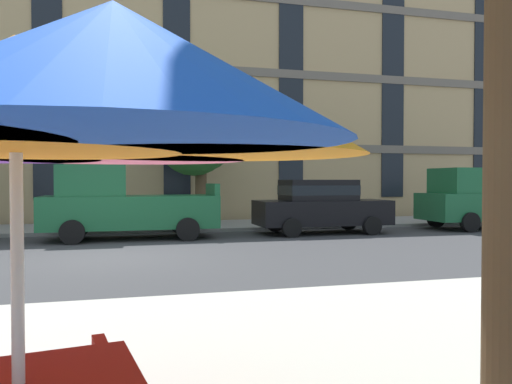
# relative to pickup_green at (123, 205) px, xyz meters

# --- Properties ---
(ground_plane) EXTENTS (120.00, 120.00, 0.00)m
(ground_plane) POSITION_rel_pickup_green_xyz_m (-0.35, -3.70, -1.03)
(ground_plane) COLOR #38383A
(sidewalk_far) EXTENTS (56.00, 3.60, 0.12)m
(sidewalk_far) POSITION_rel_pickup_green_xyz_m (-0.35, 3.10, -0.97)
(sidewalk_far) COLOR gray
(sidewalk_far) RESTS_ON ground
(apartment_building) EXTENTS (39.60, 12.08, 12.80)m
(apartment_building) POSITION_rel_pickup_green_xyz_m (-0.35, 11.29, 5.37)
(apartment_building) COLOR tan
(apartment_building) RESTS_ON ground
(pickup_green) EXTENTS (5.10, 2.12, 2.20)m
(pickup_green) POSITION_rel_pickup_green_xyz_m (0.00, 0.00, 0.00)
(pickup_green) COLOR #195933
(pickup_green) RESTS_ON ground
(sedan_black) EXTENTS (4.40, 1.98, 1.78)m
(sedan_black) POSITION_rel_pickup_green_xyz_m (6.33, -0.00, -0.08)
(sedan_black) COLOR black
(sedan_black) RESTS_ON ground
(pickup_green_midblock) EXTENTS (5.10, 2.12, 2.20)m
(pickup_green_midblock) POSITION_rel_pickup_green_xyz_m (12.72, 0.00, 0.00)
(pickup_green_midblock) COLOR #195933
(pickup_green_midblock) RESTS_ON ground
(street_tree_middle) EXTENTS (3.16, 3.16, 5.24)m
(street_tree_middle) POSITION_rel_pickup_green_xyz_m (2.63, 2.99, 2.50)
(street_tree_middle) COLOR brown
(street_tree_middle) RESTS_ON ground
(patio_umbrella) EXTENTS (3.51, 3.26, 2.44)m
(patio_umbrella) POSITION_rel_pickup_green_xyz_m (-0.40, -12.70, 1.10)
(patio_umbrella) COLOR silver
(patio_umbrella) RESTS_ON ground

